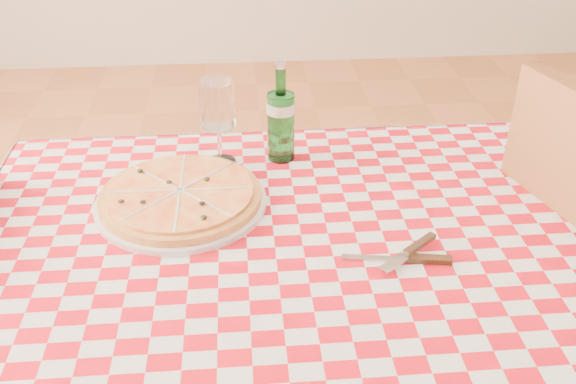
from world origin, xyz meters
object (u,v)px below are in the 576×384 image
Objects in this scene: pizza_plate at (181,196)px; water_bottle at (281,112)px; dining_table at (300,275)px; wine_glass at (218,124)px.

water_bottle is at bearing 40.26° from pizza_plate.
dining_table is 0.29m from pizza_plate.
pizza_plate is 0.20m from wine_glass.
water_bottle is (-0.02, 0.31, 0.21)m from dining_table.
pizza_plate reaches higher than dining_table.
pizza_plate is at bearing 152.02° from dining_table.
water_bottle reaches higher than pizza_plate.
dining_table is at bearing -27.98° from pizza_plate.
pizza_plate is 1.52× the size of water_bottle.
dining_table is 3.43× the size of pizza_plate.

